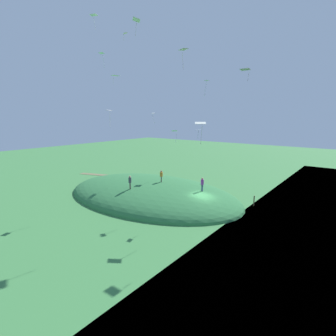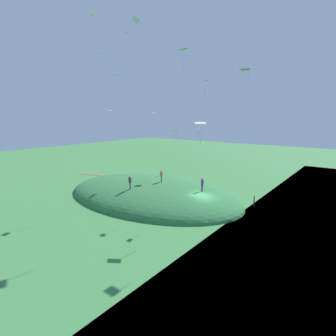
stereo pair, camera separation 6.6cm
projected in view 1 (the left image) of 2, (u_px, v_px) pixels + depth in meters
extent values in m
plane|color=#3B7A3F|center=(202.00, 209.00, 32.42)|extent=(160.00, 160.00, 0.00)
ellipsoid|color=#2E6F3C|center=(150.00, 196.00, 38.06)|extent=(27.56, 17.62, 4.62)
cube|color=#6D6446|center=(109.00, 176.00, 50.78)|extent=(12.41, 5.22, 0.04)
cube|color=#3A3232|center=(161.00, 179.00, 36.56)|extent=(0.23, 0.25, 0.79)
cylinder|color=orange|center=(161.00, 174.00, 36.42)|extent=(0.56, 0.56, 0.62)
sphere|color=#9D665B|center=(161.00, 171.00, 36.34)|extent=(0.24, 0.24, 0.24)
cube|color=#22374B|center=(202.00, 188.00, 33.57)|extent=(0.24, 0.18, 0.85)
cylinder|color=purple|center=(202.00, 182.00, 33.42)|extent=(0.49, 0.49, 0.68)
sphere|color=tan|center=(202.00, 179.00, 33.33)|extent=(0.26, 0.26, 0.26)
cube|color=brown|center=(130.00, 186.00, 34.06)|extent=(0.24, 0.20, 0.85)
cylinder|color=#44444F|center=(130.00, 180.00, 33.91)|extent=(0.53, 0.53, 0.67)
sphere|color=tan|center=(130.00, 177.00, 33.82)|extent=(0.25, 0.25, 0.25)
cube|color=white|center=(94.00, 15.00, 32.67)|extent=(1.08, 0.89, 0.05)
cylinder|color=white|center=(94.00, 23.00, 32.78)|extent=(0.04, 0.22, 1.47)
cube|color=white|center=(198.00, 130.00, 29.72)|extent=(0.64, 0.76, 0.10)
cylinder|color=white|center=(198.00, 135.00, 30.15)|extent=(0.10, 0.16, 0.95)
cube|color=silver|center=(245.00, 69.00, 26.04)|extent=(0.97, 0.68, 0.12)
cylinder|color=silver|center=(248.00, 77.00, 26.20)|extent=(0.11, 0.11, 0.89)
cube|color=white|center=(136.00, 20.00, 25.11)|extent=(1.20, 1.17, 0.23)
cylinder|color=white|center=(136.00, 29.00, 25.09)|extent=(0.14, 0.13, 1.26)
cube|color=white|center=(109.00, 110.00, 32.22)|extent=(0.75, 0.88, 0.10)
cylinder|color=white|center=(110.00, 120.00, 32.71)|extent=(0.04, 0.10, 1.88)
cube|color=white|center=(200.00, 123.00, 26.74)|extent=(1.33, 1.23, 0.22)
cylinder|color=white|center=(201.00, 135.00, 26.97)|extent=(0.16, 0.06, 1.89)
cube|color=white|center=(206.00, 80.00, 34.17)|extent=(0.81, 0.72, 0.03)
cylinder|color=white|center=(205.00, 89.00, 34.27)|extent=(0.15, 0.27, 1.86)
cube|color=white|center=(153.00, 113.00, 40.09)|extent=(0.76, 0.58, 0.11)
cylinder|color=white|center=(154.00, 119.00, 39.93)|extent=(0.24, 0.22, 1.37)
cube|color=#F4DAD0|center=(125.00, 33.00, 39.04)|extent=(0.91, 0.81, 0.11)
cylinder|color=#F4DAD0|center=(124.00, 37.00, 38.98)|extent=(0.09, 0.05, 0.91)
cube|color=white|center=(101.00, 53.00, 34.94)|extent=(0.80, 0.59, 0.13)
cylinder|color=white|center=(104.00, 61.00, 35.22)|extent=(0.13, 0.27, 1.72)
cube|color=silver|center=(183.00, 49.00, 28.06)|extent=(1.24, 1.09, 0.07)
cylinder|color=silver|center=(183.00, 61.00, 28.49)|extent=(0.17, 0.11, 1.75)
cube|color=white|center=(115.00, 76.00, 38.74)|extent=(1.01, 1.31, 0.04)
cylinder|color=white|center=(113.00, 81.00, 38.94)|extent=(0.12, 0.07, 0.89)
cube|color=white|center=(175.00, 131.00, 38.94)|extent=(1.01, 0.92, 0.20)
cylinder|color=white|center=(176.00, 137.00, 39.33)|extent=(0.10, 0.21, 1.54)
cylinder|color=brown|center=(254.00, 201.00, 33.56)|extent=(0.14, 0.14, 1.35)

